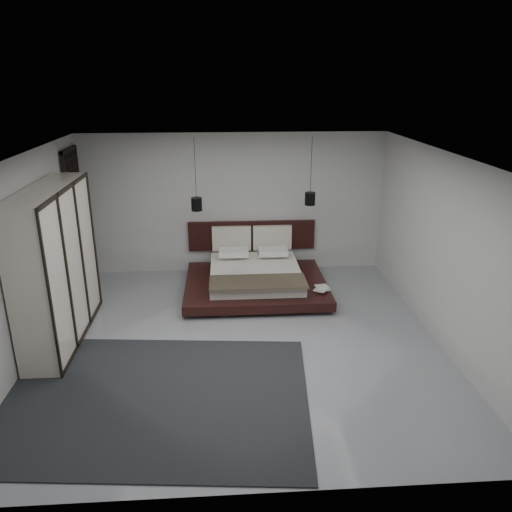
{
  "coord_description": "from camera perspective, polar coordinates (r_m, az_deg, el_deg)",
  "views": [
    {
      "loc": [
        -0.22,
        -6.75,
        3.81
      ],
      "look_at": [
        0.32,
        1.2,
        0.93
      ],
      "focal_mm": 35.0,
      "sensor_mm": 36.0,
      "label": 1
    }
  ],
  "objects": [
    {
      "name": "floor",
      "position": [
        7.76,
        -1.81,
        -9.56
      ],
      "size": [
        6.0,
        6.0,
        0.0
      ],
      "primitive_type": "plane",
      "color": "gray",
      "rests_on": "ground"
    },
    {
      "name": "wall_right",
      "position": [
        7.86,
        20.5,
        0.71
      ],
      "size": [
        0.0,
        6.0,
        6.0
      ],
      "primitive_type": "plane",
      "rotation": [
        1.57,
        0.0,
        -1.57
      ],
      "color": "#B6B6B4",
      "rests_on": "floor"
    },
    {
      "name": "book_upper",
      "position": [
        8.9,
        6.88,
        -3.64
      ],
      "size": [
        0.34,
        0.36,
        0.02
      ],
      "primitive_type": "imported",
      "rotation": [
        0.0,
        0.0,
        -0.6
      ],
      "color": "#99724C",
      "rests_on": "book_lower"
    },
    {
      "name": "ceiling",
      "position": [
        6.83,
        -2.07,
        11.36
      ],
      "size": [
        6.0,
        6.0,
        0.0
      ],
      "primitive_type": "plane",
      "rotation": [
        3.14,
        0.0,
        0.0
      ],
      "color": "white",
      "rests_on": "wall_back"
    },
    {
      "name": "wardrobe",
      "position": [
        7.92,
        -21.89,
        -1.06
      ],
      "size": [
        0.57,
        2.39,
        2.34
      ],
      "color": "beige",
      "rests_on": "floor"
    },
    {
      "name": "wall_left",
      "position": [
        7.69,
        -24.87,
        -0.3
      ],
      "size": [
        0.0,
        6.0,
        6.0
      ],
      "primitive_type": "plane",
      "rotation": [
        1.57,
        0.0,
        1.57
      ],
      "color": "#B6B6B4",
      "rests_on": "floor"
    },
    {
      "name": "pendant_right",
      "position": [
        9.45,
        6.19,
        6.54
      ],
      "size": [
        0.2,
        0.2,
        1.27
      ],
      "color": "black",
      "rests_on": "ceiling"
    },
    {
      "name": "rug",
      "position": [
        6.65,
        -12.11,
        -15.49
      ],
      "size": [
        4.23,
        3.2,
        0.02
      ],
      "primitive_type": "cube",
      "rotation": [
        0.0,
        0.0,
        -0.09
      ],
      "color": "black",
      "rests_on": "floor"
    },
    {
      "name": "wall_back",
      "position": [
        10.05,
        -2.55,
        5.99
      ],
      "size": [
        6.0,
        0.0,
        6.0
      ],
      "primitive_type": "plane",
      "rotation": [
        1.57,
        0.0,
        0.0
      ],
      "color": "#B6B6B4",
      "rests_on": "floor"
    },
    {
      "name": "lattice_screen",
      "position": [
        9.92,
        -19.79,
        4.04
      ],
      "size": [
        0.05,
        0.9,
        2.6
      ],
      "primitive_type": "cube",
      "color": "black",
      "rests_on": "floor"
    },
    {
      "name": "book_lower",
      "position": [
        8.94,
        6.95,
        -3.71
      ],
      "size": [
        0.26,
        0.33,
        0.03
      ],
      "primitive_type": "imported",
      "rotation": [
        0.0,
        0.0,
        0.14
      ],
      "color": "#99724C",
      "rests_on": "bed"
    },
    {
      "name": "pendant_left",
      "position": [
        9.34,
        -6.8,
        5.91
      ],
      "size": [
        0.2,
        0.2,
        1.35
      ],
      "color": "black",
      "rests_on": "ceiling"
    },
    {
      "name": "bed",
      "position": [
        9.38,
        -0.11,
        -2.26
      ],
      "size": [
        2.58,
        2.31,
        1.04
      ],
      "color": "black",
      "rests_on": "floor"
    },
    {
      "name": "wall_front",
      "position": [
        4.46,
        -0.5,
        -12.82
      ],
      "size": [
        6.0,
        0.0,
        6.0
      ],
      "primitive_type": "plane",
      "rotation": [
        -1.57,
        0.0,
        0.0
      ],
      "color": "#B6B6B4",
      "rests_on": "floor"
    }
  ]
}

